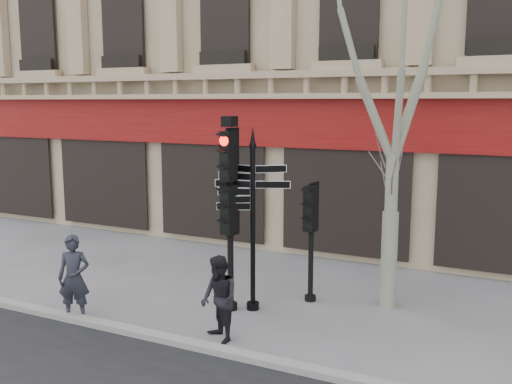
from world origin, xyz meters
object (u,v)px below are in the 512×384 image
Objects in this scene: fingerpost at (253,189)px; traffic_signal_secondary at (311,221)px; pedestrian_b at (219,299)px; traffic_signal_main at (230,190)px; pedestrian_a at (74,278)px; plane_tree at (397,37)px.

traffic_signal_secondary is (0.86, 0.99, -0.75)m from fingerpost.
fingerpost is 2.41× the size of pedestrian_b.
traffic_signal_main is at bearing 145.77° from pedestrian_b.
traffic_signal_main is at bearing -130.81° from traffic_signal_secondary.
traffic_signal_main is 2.28m from pedestrian_b.
pedestrian_b is (0.16, -1.64, -1.71)m from fingerpost.
pedestrian_a is 1.09× the size of pedestrian_b.
traffic_signal_main is at bearing 10.44° from pedestrian_a.
traffic_signal_main is (-0.39, -0.21, -0.02)m from fingerpost.
traffic_signal_secondary is (1.25, 1.20, -0.74)m from traffic_signal_main.
traffic_signal_main is 3.42m from pedestrian_a.
pedestrian_b is (-0.70, -2.62, -0.95)m from traffic_signal_secondary.
fingerpost is 3.83m from pedestrian_a.
traffic_signal_secondary is at bearing 48.17° from traffic_signal_main.
pedestrian_a is (-2.43, -1.79, -1.62)m from traffic_signal_main.
traffic_signal_main reaches higher than traffic_signal_secondary.
pedestrian_b is (-2.24, -3.00, -4.60)m from plane_tree.
traffic_signal_secondary reaches higher than pedestrian_b.
pedestrian_a is (-3.68, -2.99, -0.88)m from traffic_signal_secondary.
fingerpost is 1.49× the size of traffic_signal_secondary.
fingerpost is 0.45m from traffic_signal_main.
plane_tree reaches higher than pedestrian_a.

